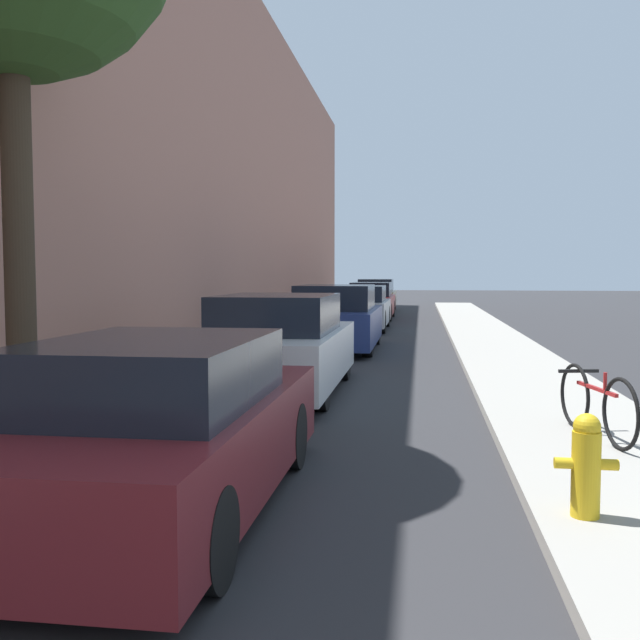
{
  "coord_description": "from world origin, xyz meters",
  "views": [
    {
      "loc": [
        1.1,
        1.14,
        1.82
      ],
      "look_at": [
        -0.17,
        10.03,
        1.22
      ],
      "focal_mm": 39.61,
      "sensor_mm": 36.0,
      "label": 1
    }
  ],
  "objects_px": {
    "parked_car_maroon": "(160,429)",
    "parked_car_white": "(279,346)",
    "parked_car_navy": "(336,320)",
    "parked_car_silver": "(359,308)",
    "bicycle": "(596,403)",
    "fire_hydrant": "(586,464)",
    "parked_car_red": "(372,301)",
    "parked_car_champagne": "(376,296)"
  },
  "relations": [
    {
      "from": "parked_car_maroon",
      "to": "parked_car_navy",
      "type": "bearing_deg",
      "value": 90.13
    },
    {
      "from": "fire_hydrant",
      "to": "parked_car_silver",
      "type": "bearing_deg",
      "value": 100.09
    },
    {
      "from": "parked_car_maroon",
      "to": "parked_car_red",
      "type": "height_order",
      "value": "parked_car_red"
    },
    {
      "from": "parked_car_navy",
      "to": "parked_car_red",
      "type": "distance_m",
      "value": 11.38
    },
    {
      "from": "parked_car_navy",
      "to": "parked_car_red",
      "type": "xyz_separation_m",
      "value": [
        0.04,
        11.38,
        -0.03
      ]
    },
    {
      "from": "parked_car_champagne",
      "to": "fire_hydrant",
      "type": "relative_size",
      "value": 5.51
    },
    {
      "from": "parked_car_white",
      "to": "fire_hydrant",
      "type": "distance_m",
      "value": 6.32
    },
    {
      "from": "parked_car_maroon",
      "to": "parked_car_champagne",
      "type": "height_order",
      "value": "parked_car_champagne"
    },
    {
      "from": "parked_car_red",
      "to": "parked_car_navy",
      "type": "bearing_deg",
      "value": -90.2
    },
    {
      "from": "parked_car_red",
      "to": "parked_car_champagne",
      "type": "height_order",
      "value": "parked_car_champagne"
    },
    {
      "from": "parked_car_maroon",
      "to": "parked_car_white",
      "type": "distance_m",
      "value": 5.4
    },
    {
      "from": "parked_car_navy",
      "to": "bicycle",
      "type": "height_order",
      "value": "parked_car_navy"
    },
    {
      "from": "parked_car_navy",
      "to": "parked_car_white",
      "type": "bearing_deg",
      "value": -91.4
    },
    {
      "from": "parked_car_white",
      "to": "parked_car_silver",
      "type": "relative_size",
      "value": 1.0
    },
    {
      "from": "parked_car_silver",
      "to": "fire_hydrant",
      "type": "height_order",
      "value": "parked_car_silver"
    },
    {
      "from": "parked_car_maroon",
      "to": "parked_car_white",
      "type": "relative_size",
      "value": 0.94
    },
    {
      "from": "parked_car_silver",
      "to": "parked_car_maroon",
      "type": "bearing_deg",
      "value": -89.98
    },
    {
      "from": "parked_car_white",
      "to": "bicycle",
      "type": "relative_size",
      "value": 2.6
    },
    {
      "from": "parked_car_white",
      "to": "fire_hydrant",
      "type": "height_order",
      "value": "parked_car_white"
    },
    {
      "from": "parked_car_red",
      "to": "bicycle",
      "type": "relative_size",
      "value": 2.71
    },
    {
      "from": "parked_car_red",
      "to": "bicycle",
      "type": "distance_m",
      "value": 20.67
    },
    {
      "from": "parked_car_white",
      "to": "parked_car_red",
      "type": "xyz_separation_m",
      "value": [
        0.19,
        17.39,
        -0.02
      ]
    },
    {
      "from": "parked_car_red",
      "to": "parked_car_champagne",
      "type": "relative_size",
      "value": 1.15
    },
    {
      "from": "parked_car_maroon",
      "to": "parked_car_navy",
      "type": "distance_m",
      "value": 11.41
    },
    {
      "from": "parked_car_maroon",
      "to": "parked_car_red",
      "type": "xyz_separation_m",
      "value": [
        0.01,
        22.79,
        0.05
      ]
    },
    {
      "from": "fire_hydrant",
      "to": "parked_car_maroon",
      "type": "bearing_deg",
      "value": 179.81
    },
    {
      "from": "parked_car_navy",
      "to": "fire_hydrant",
      "type": "bearing_deg",
      "value": -74.73
    },
    {
      "from": "parked_car_champagne",
      "to": "fire_hydrant",
      "type": "bearing_deg",
      "value": -83.47
    },
    {
      "from": "parked_car_silver",
      "to": "parked_car_navy",
      "type": "bearing_deg",
      "value": -90.2
    },
    {
      "from": "parked_car_silver",
      "to": "parked_car_red",
      "type": "bearing_deg",
      "value": 89.81
    },
    {
      "from": "parked_car_champagne",
      "to": "bicycle",
      "type": "height_order",
      "value": "parked_car_champagne"
    },
    {
      "from": "parked_car_maroon",
      "to": "bicycle",
      "type": "relative_size",
      "value": 2.44
    },
    {
      "from": "parked_car_maroon",
      "to": "parked_car_silver",
      "type": "xyz_separation_m",
      "value": [
        -0.01,
        17.4,
        0.05
      ]
    },
    {
      "from": "fire_hydrant",
      "to": "bicycle",
      "type": "height_order",
      "value": "fire_hydrant"
    },
    {
      "from": "parked_car_navy",
      "to": "bicycle",
      "type": "distance_m",
      "value": 9.71
    },
    {
      "from": "parked_car_silver",
      "to": "bicycle",
      "type": "height_order",
      "value": "parked_car_silver"
    },
    {
      "from": "parked_car_white",
      "to": "parked_car_red",
      "type": "distance_m",
      "value": 17.39
    },
    {
      "from": "parked_car_navy",
      "to": "parked_car_maroon",
      "type": "bearing_deg",
      "value": -89.87
    },
    {
      "from": "parked_car_white",
      "to": "parked_car_navy",
      "type": "bearing_deg",
      "value": 88.6
    },
    {
      "from": "parked_car_navy",
      "to": "parked_car_silver",
      "type": "xyz_separation_m",
      "value": [
        0.02,
        5.99,
        -0.04
      ]
    },
    {
      "from": "parked_car_red",
      "to": "bicycle",
      "type": "bearing_deg",
      "value": -79.63
    },
    {
      "from": "parked_car_white",
      "to": "bicycle",
      "type": "distance_m",
      "value": 4.9
    }
  ]
}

